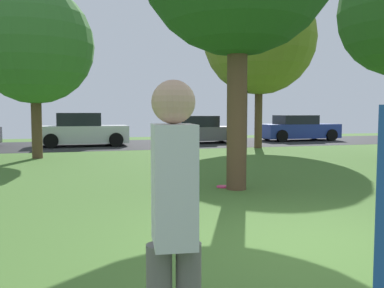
% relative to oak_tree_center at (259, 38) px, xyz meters
% --- Properties ---
extents(ground_plane, '(44.00, 44.00, 0.00)m').
position_rel_oak_tree_center_xyz_m(ground_plane, '(-5.16, -12.51, -4.75)').
color(ground_plane, '#47702D').
extents(road_strip, '(44.00, 6.40, 0.01)m').
position_rel_oak_tree_center_xyz_m(road_strip, '(-5.16, 3.49, -4.75)').
color(road_strip, '#28282B').
rests_on(road_strip, ground_plane).
extents(oak_tree_center, '(4.86, 4.86, 7.19)m').
position_rel_oak_tree_center_xyz_m(oak_tree_center, '(0.00, 0.00, 0.00)').
color(oak_tree_center, brown).
rests_on(oak_tree_center, ground_plane).
extents(oak_tree_right, '(3.93, 3.93, 5.77)m').
position_rel_oak_tree_center_xyz_m(oak_tree_right, '(-9.01, -1.76, -0.95)').
color(oak_tree_right, brown).
rests_on(oak_tree_right, ground_plane).
extents(person_bystander, '(0.30, 0.34, 1.73)m').
position_rel_oak_tree_center_xyz_m(person_bystander, '(-7.30, -14.62, -3.79)').
color(person_bystander, slate).
rests_on(person_bystander, ground_plane).
extents(frisbee_disc, '(0.27, 0.27, 0.03)m').
position_rel_oak_tree_center_xyz_m(frisbee_disc, '(-4.83, -8.66, -4.74)').
color(frisbee_disc, '#EA2D6B').
rests_on(frisbee_disc, ground_plane).
extents(parked_car_white, '(4.01, 2.10, 1.54)m').
position_rel_oak_tree_center_xyz_m(parked_car_white, '(-7.41, 3.23, -4.06)').
color(parked_car_white, white).
rests_on(parked_car_white, ground_plane).
extents(parked_car_grey, '(4.06, 1.97, 1.39)m').
position_rel_oak_tree_center_xyz_m(parked_car_grey, '(-1.61, 3.56, -4.12)').
color(parked_car_grey, slate).
rests_on(parked_car_grey, ground_plane).
extents(parked_car_blue, '(4.30, 1.95, 1.40)m').
position_rel_oak_tree_center_xyz_m(parked_car_blue, '(4.20, 3.82, -4.10)').
color(parked_car_blue, '#233893').
rests_on(parked_car_blue, ground_plane).
extents(street_lamp_post, '(0.14, 0.14, 4.50)m').
position_rel_oak_tree_center_xyz_m(street_lamp_post, '(-0.74, -0.31, -2.50)').
color(street_lamp_post, '#2D2D33').
rests_on(street_lamp_post, ground_plane).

